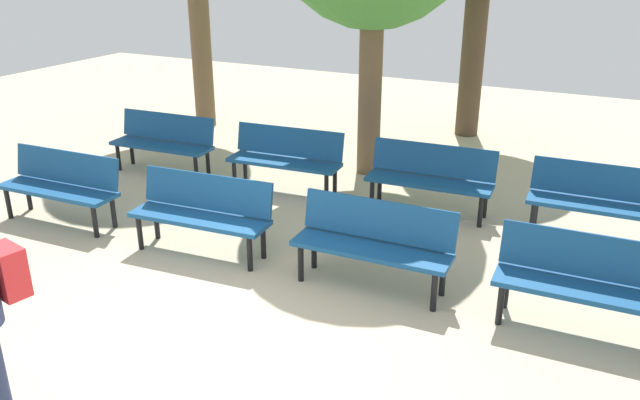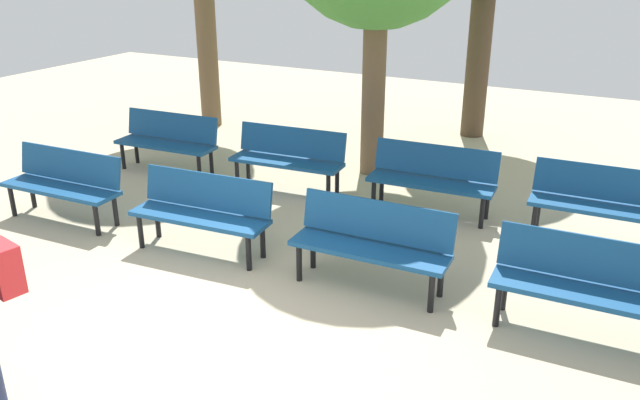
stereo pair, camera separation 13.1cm
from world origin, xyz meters
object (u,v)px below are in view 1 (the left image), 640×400
object	(u,v)px
bench_r1_c1	(286,156)
bench_r1_c2	(431,175)
bench_r0_c2	(374,240)
bench_r0_c0	(61,183)
bench_r1_c0	(164,139)
bench_r1_c3	(601,198)
bench_r0_c3	(590,279)
bench_r0_c1	(202,210)

from	to	relation	value
bench_r1_c1	bench_r1_c2	size ratio (longest dim) A/B	1.00
bench_r0_c2	bench_r0_c0	bearing A→B (deg)	-178.94
bench_r1_c0	bench_r1_c3	world-z (taller)	same
bench_r0_c2	bench_r1_c3	size ratio (longest dim) A/B	1.00
bench_r0_c3	bench_r1_c2	bearing A→B (deg)	133.90
bench_r1_c0	bench_r0_c1	bearing A→B (deg)	-46.04
bench_r1_c0	bench_r1_c2	world-z (taller)	same
bench_r0_c0	bench_r1_c2	bearing A→B (deg)	27.57
bench_r0_c1	bench_r0_c3	size ratio (longest dim) A/B	1.01
bench_r0_c3	bench_r0_c0	bearing A→B (deg)	-179.13
bench_r1_c1	bench_r1_c0	bearing A→B (deg)	179.19
bench_r0_c2	bench_r1_c1	size ratio (longest dim) A/B	0.99
bench_r0_c3	bench_r0_c1	bearing A→B (deg)	-178.76
bench_r0_c1	bench_r0_c0	bearing A→B (deg)	177.41
bench_r0_c3	bench_r1_c3	world-z (taller)	same
bench_r1_c1	bench_r1_c3	size ratio (longest dim) A/B	1.01
bench_r0_c2	bench_r0_c3	xyz separation A→B (m)	(2.01, 0.09, 0.00)
bench_r0_c3	bench_r1_c3	distance (m)	2.13
bench_r0_c1	bench_r1_c1	world-z (taller)	same
bench_r1_c3	bench_r1_c1	bearing A→B (deg)	-178.82
bench_r0_c2	bench_r1_c2	distance (m)	2.12
bench_r0_c0	bench_r1_c0	distance (m)	2.06
bench_r0_c2	bench_r1_c0	world-z (taller)	same
bench_r1_c0	bench_r1_c2	xyz separation A→B (m)	(4.08, 0.25, 0.00)
bench_r0_c2	bench_r1_c3	distance (m)	2.95
bench_r0_c3	bench_r1_c2	size ratio (longest dim) A/B	0.99
bench_r0_c0	bench_r1_c0	bearing A→B (deg)	89.79
bench_r0_c1	bench_r1_c0	bearing A→B (deg)	132.78
bench_r0_c2	bench_r1_c3	bearing A→B (deg)	47.14
bench_r1_c3	bench_r0_c2	bearing A→B (deg)	-133.12
bench_r0_c2	bench_r1_c2	world-z (taller)	same
bench_r0_c2	bench_r1_c1	distance (m)	2.91
bench_r0_c0	bench_r1_c1	distance (m)	2.94
bench_r0_c1	bench_r1_c2	xyz separation A→B (m)	(1.92, 2.24, 0.00)
bench_r0_c2	bench_r1_c2	xyz separation A→B (m)	(-0.07, 2.12, 0.00)
bench_r0_c0	bench_r1_c2	world-z (taller)	same
bench_r0_c2	bench_r0_c1	bearing A→B (deg)	-178.11
bench_r0_c1	bench_r1_c0	xyz separation A→B (m)	(-2.16, 1.99, 0.00)
bench_r0_c2	bench_r0_c3	world-z (taller)	same
bench_r0_c3	bench_r1_c0	xyz separation A→B (m)	(-6.16, 1.78, 0.00)
bench_r1_c0	bench_r0_c2	bearing A→B (deg)	-27.55
bench_r1_c1	bench_r0_c0	bearing A→B (deg)	-136.18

